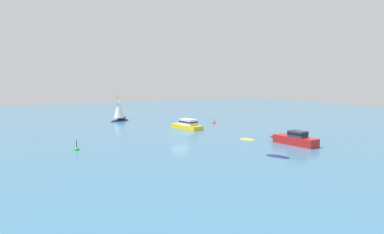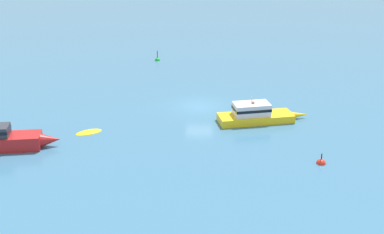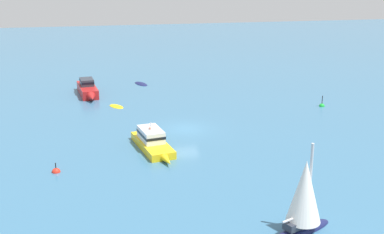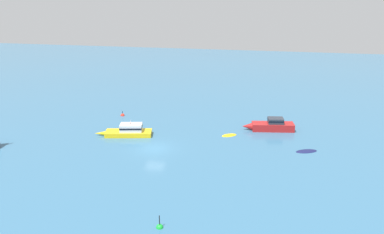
{
  "view_description": "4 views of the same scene",
  "coord_description": "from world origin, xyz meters",
  "px_view_note": "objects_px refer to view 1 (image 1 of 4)",
  "views": [
    {
      "loc": [
        -22.89,
        -46.65,
        8.45
      ],
      "look_at": [
        0.65,
        -2.89,
        2.93
      ],
      "focal_mm": 31.24,
      "sensor_mm": 36.0,
      "label": 1
    },
    {
      "loc": [
        44.39,
        -0.32,
        16.33
      ],
      "look_at": [
        7.32,
        -0.62,
        1.79
      ],
      "focal_mm": 47.57,
      "sensor_mm": 36.0,
      "label": 2
    },
    {
      "loc": [
        8.12,
        47.61,
        16.25
      ],
      "look_at": [
        -0.73,
        -0.49,
        1.02
      ],
      "focal_mm": 48.87,
      "sensor_mm": 36.0,
      "label": 3
    },
    {
      "loc": [
        -44.03,
        -13.04,
        20.18
      ],
      "look_at": [
        7.05,
        -3.63,
        2.14
      ],
      "focal_mm": 36.08,
      "sensor_mm": 36.0,
      "label": 4
    }
  ],
  "objects_px": {
    "channel_buoy": "(77,150)",
    "skiff": "(247,140)",
    "mooring_buoy": "(214,123)",
    "launch": "(293,139)",
    "yacht": "(119,111)",
    "powerboat": "(187,125)",
    "dinghy": "(278,157)"
  },
  "relations": [
    {
      "from": "launch",
      "to": "mooring_buoy",
      "type": "xyz_separation_m",
      "value": [
        2.32,
        23.41,
        -0.73
      ]
    },
    {
      "from": "powerboat",
      "to": "launch",
      "type": "bearing_deg",
      "value": -175.09
    },
    {
      "from": "yacht",
      "to": "skiff",
      "type": "bearing_deg",
      "value": 84.57
    },
    {
      "from": "skiff",
      "to": "powerboat",
      "type": "relative_size",
      "value": 0.3
    },
    {
      "from": "skiff",
      "to": "dinghy",
      "type": "relative_size",
      "value": 0.8
    },
    {
      "from": "skiff",
      "to": "dinghy",
      "type": "xyz_separation_m",
      "value": [
        -3.67,
        -10.15,
        0.0
      ]
    },
    {
      "from": "yacht",
      "to": "powerboat",
      "type": "xyz_separation_m",
      "value": [
        7.45,
        -15.95,
        -1.44
      ]
    },
    {
      "from": "yacht",
      "to": "launch",
      "type": "xyz_separation_m",
      "value": [
        13.13,
        -35.55,
        -1.39
      ]
    },
    {
      "from": "powerboat",
      "to": "dinghy",
      "type": "distance_m",
      "value": 24.07
    },
    {
      "from": "powerboat",
      "to": "dinghy",
      "type": "bearing_deg",
      "value": 166.06
    },
    {
      "from": "skiff",
      "to": "mooring_buoy",
      "type": "bearing_deg",
      "value": 131.21
    },
    {
      "from": "powerboat",
      "to": "mooring_buoy",
      "type": "height_order",
      "value": "powerboat"
    },
    {
      "from": "skiff",
      "to": "dinghy",
      "type": "height_order",
      "value": "dinghy"
    },
    {
      "from": "yacht",
      "to": "launch",
      "type": "relative_size",
      "value": 0.81
    },
    {
      "from": "skiff",
      "to": "launch",
      "type": "distance_m",
      "value": 6.56
    },
    {
      "from": "yacht",
      "to": "mooring_buoy",
      "type": "xyz_separation_m",
      "value": [
        15.45,
        -12.13,
        -2.11
      ]
    },
    {
      "from": "launch",
      "to": "yacht",
      "type": "bearing_deg",
      "value": 12.4
    },
    {
      "from": "yacht",
      "to": "mooring_buoy",
      "type": "relative_size",
      "value": 5.5
    },
    {
      "from": "dinghy",
      "to": "launch",
      "type": "distance_m",
      "value": 8.16
    },
    {
      "from": "mooring_buoy",
      "to": "yacht",
      "type": "bearing_deg",
      "value": 141.85
    },
    {
      "from": "powerboat",
      "to": "mooring_buoy",
      "type": "bearing_deg",
      "value": -75.75
    },
    {
      "from": "launch",
      "to": "channel_buoy",
      "type": "height_order",
      "value": "launch"
    },
    {
      "from": "channel_buoy",
      "to": "skiff",
      "type": "bearing_deg",
      "value": -10.0
    },
    {
      "from": "channel_buoy",
      "to": "powerboat",
      "type": "bearing_deg",
      "value": 26.13
    },
    {
      "from": "dinghy",
      "to": "yacht",
      "type": "bearing_deg",
      "value": -12.87
    },
    {
      "from": "powerboat",
      "to": "channel_buoy",
      "type": "xyz_separation_m",
      "value": [
        -20.14,
        -9.88,
        -0.66
      ]
    },
    {
      "from": "yacht",
      "to": "mooring_buoy",
      "type": "distance_m",
      "value": 19.76
    },
    {
      "from": "dinghy",
      "to": "launch",
      "type": "height_order",
      "value": "launch"
    },
    {
      "from": "launch",
      "to": "mooring_buoy",
      "type": "relative_size",
      "value": 6.83
    },
    {
      "from": "yacht",
      "to": "launch",
      "type": "bearing_deg",
      "value": 86.32
    },
    {
      "from": "powerboat",
      "to": "launch",
      "type": "height_order",
      "value": "powerboat"
    },
    {
      "from": "skiff",
      "to": "dinghy",
      "type": "distance_m",
      "value": 10.79
    }
  ]
}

